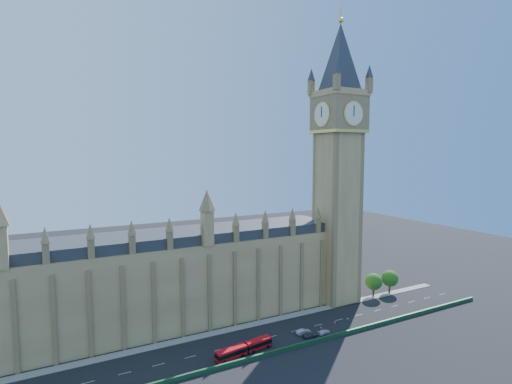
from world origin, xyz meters
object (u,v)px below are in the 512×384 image
car_grey (310,335)px  car_silver (304,332)px  red_bus (244,349)px  car_white (324,332)px

car_grey → car_silver: bearing=11.8°
red_bus → car_grey: bearing=-8.3°
red_bus → car_silver: (20.06, 2.32, -0.74)m
car_grey → car_white: car_grey is taller
red_bus → car_white: bearing=-8.8°
red_bus → car_white: red_bus is taller
car_silver → car_white: bearing=-114.5°
red_bus → car_silver: 20.21m
red_bus → car_silver: bearing=-1.3°
red_bus → car_white: size_ratio=3.99×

